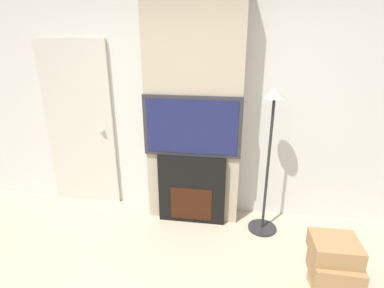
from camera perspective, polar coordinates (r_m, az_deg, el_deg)
wall_back at (r=3.53m, az=0.79°, el=7.45°), size 6.00×0.06×2.70m
chimney_breast at (r=3.36m, az=0.37°, el=6.81°), size 1.07×0.29×2.70m
fireplace at (r=3.56m, az=-0.00°, el=-8.51°), size 0.78×0.15×0.84m
television at (r=3.26m, az=-0.01°, el=3.36°), size 1.08×0.07×0.68m
floor_lamp at (r=3.25m, az=14.52°, el=-1.26°), size 0.32×0.32×1.63m
box_stack at (r=3.00m, az=25.53°, el=-20.36°), size 0.44×0.40×0.52m
entry_door at (r=4.02m, az=-20.59°, el=3.22°), size 0.89×0.09×2.09m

